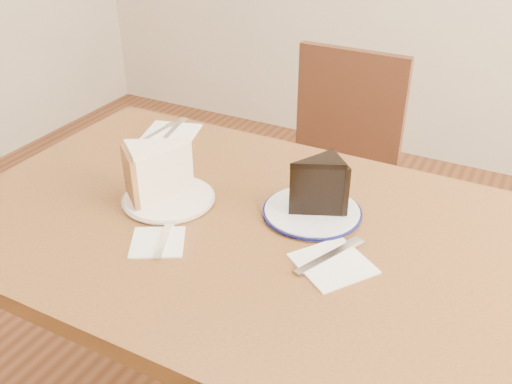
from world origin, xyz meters
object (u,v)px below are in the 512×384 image
Objects in this scene: chocolate_cake at (314,189)px; carrot_cake at (163,171)px; table at (233,256)px; plate_cream at (169,199)px; chair_far at (330,176)px; plate_navy at (312,212)px.

carrot_cake is at bearing 61.23° from chocolate_cake.
table is 0.19m from plate_cream.
carrot_cake is at bearing 149.10° from plate_cream.
chair_far is at bearing 117.91° from carrot_cake.
chair_far reaches higher than carrot_cake.
chair_far is at bearing 80.15° from plate_cream.
chair_far is 4.34× the size of plate_navy.
carrot_cake is (-0.14, -0.70, 0.32)m from chair_far.
chocolate_cake reaches higher than plate_cream.
chair_far is 0.72m from chocolate_cake.
carrot_cake is at bearing -164.39° from plate_navy.
table is 6.09× the size of plate_cream.
plate_cream is at bearing 8.24° from carrot_cake.
table is 0.73m from chair_far.
carrot_cake reaches higher than plate_cream.
carrot_cake is at bearing 177.79° from table.
table is at bearing 0.91° from plate_cream.
plate_cream reaches higher than table.
plate_cream is (-0.16, -0.00, 0.10)m from table.
chocolate_cake is (0.32, 0.08, -0.00)m from carrot_cake.
plate_navy is at bearing -19.00° from chocolate_cake.
carrot_cake is (-0.18, 0.01, 0.17)m from table.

